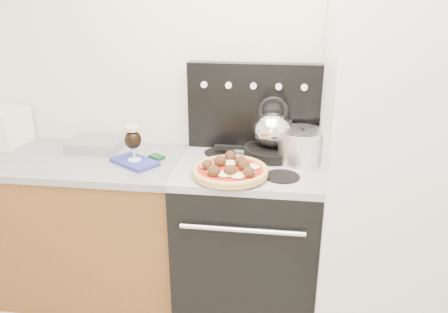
% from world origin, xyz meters
% --- Properties ---
extents(room_shell, '(3.52, 3.01, 2.52)m').
position_xyz_m(room_shell, '(0.00, 0.29, 1.25)').
color(room_shell, beige).
rests_on(room_shell, ground).
extents(base_cabinet, '(1.45, 0.60, 0.86)m').
position_xyz_m(base_cabinet, '(-1.02, 1.20, 0.43)').
color(base_cabinet, brown).
rests_on(base_cabinet, ground).
extents(countertop, '(1.48, 0.63, 0.04)m').
position_xyz_m(countertop, '(-1.02, 1.20, 0.88)').
color(countertop, gray).
rests_on(countertop, base_cabinet).
extents(stove_body, '(0.76, 0.65, 0.88)m').
position_xyz_m(stove_body, '(0.08, 1.18, 0.44)').
color(stove_body, black).
rests_on(stove_body, ground).
extents(cooktop, '(0.76, 0.65, 0.04)m').
position_xyz_m(cooktop, '(0.08, 1.18, 0.90)').
color(cooktop, '#ADADB2').
rests_on(cooktop, stove_body).
extents(backguard, '(0.76, 0.08, 0.50)m').
position_xyz_m(backguard, '(0.08, 1.45, 1.17)').
color(backguard, black).
rests_on(backguard, cooktop).
extents(fridge, '(0.64, 0.68, 1.90)m').
position_xyz_m(fridge, '(0.78, 1.15, 0.95)').
color(fridge, silver).
rests_on(fridge, ground).
extents(foil_sheet, '(0.31, 0.23, 0.06)m').
position_xyz_m(foil_sheet, '(-0.85, 1.34, 0.93)').
color(foil_sheet, silver).
rests_on(foil_sheet, countertop).
extents(oven_mitt, '(0.30, 0.27, 0.02)m').
position_xyz_m(oven_mitt, '(-0.55, 1.14, 0.91)').
color(oven_mitt, '#2A3295').
rests_on(oven_mitt, countertop).
extents(beer_glass, '(0.11, 0.11, 0.20)m').
position_xyz_m(beer_glass, '(-0.55, 1.14, 1.02)').
color(beer_glass, black).
rests_on(beer_glass, oven_mitt).
extents(pizza_pan, '(0.45, 0.45, 0.01)m').
position_xyz_m(pizza_pan, '(0.00, 1.00, 0.93)').
color(pizza_pan, black).
rests_on(pizza_pan, cooktop).
extents(pizza, '(0.40, 0.40, 0.05)m').
position_xyz_m(pizza, '(0.00, 1.00, 0.96)').
color(pizza, tan).
rests_on(pizza, pizza_pan).
extents(skillet, '(0.32, 0.32, 0.06)m').
position_xyz_m(skillet, '(0.20, 1.31, 0.95)').
color(skillet, black).
rests_on(skillet, cooktop).
extents(tea_kettle, '(0.27, 0.27, 0.24)m').
position_xyz_m(tea_kettle, '(0.20, 1.31, 1.10)').
color(tea_kettle, silver).
rests_on(tea_kettle, skillet).
extents(stock_pot, '(0.28, 0.28, 0.17)m').
position_xyz_m(stock_pot, '(0.35, 1.24, 1.01)').
color(stock_pot, white).
rests_on(stock_pot, cooktop).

